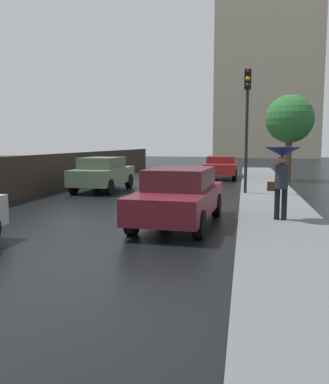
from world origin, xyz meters
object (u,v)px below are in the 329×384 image
object	(u,v)px
pedestrian_with_umbrella_near	(282,164)
car_maroon_behind_camera	(180,195)
car_red_near_kerb	(221,166)
car_green_mid_road	(103,173)
traffic_light	(247,109)
street_tree_far	(290,120)

from	to	relation	value
pedestrian_with_umbrella_near	car_maroon_behind_camera	bearing A→B (deg)	-160.10
car_maroon_behind_camera	pedestrian_with_umbrella_near	size ratio (longest dim) A/B	2.47
car_maroon_behind_camera	car_red_near_kerb	bearing A→B (deg)	92.21
car_green_mid_road	car_maroon_behind_camera	size ratio (longest dim) A/B	0.88
car_green_mid_road	car_maroon_behind_camera	xyz separation A→B (m)	(4.53, -6.76, -0.02)
car_red_near_kerb	car_green_mid_road	xyz separation A→B (m)	(-4.80, -7.38, 0.06)
car_green_mid_road	car_maroon_behind_camera	bearing A→B (deg)	125.31
car_red_near_kerb	traffic_light	size ratio (longest dim) A/B	0.86
car_green_mid_road	car_red_near_kerb	bearing A→B (deg)	-121.54
traffic_light	car_red_near_kerb	bearing A→B (deg)	99.90
car_green_mid_road	street_tree_far	xyz separation A→B (m)	(8.58, 6.63, 2.63)
car_red_near_kerb	car_maroon_behind_camera	bearing A→B (deg)	-91.29
pedestrian_with_umbrella_near	street_tree_far	xyz separation A→B (m)	(1.48, 13.01, 1.82)
street_tree_far	car_red_near_kerb	bearing A→B (deg)	168.69
car_maroon_behind_camera	pedestrian_with_umbrella_near	world-z (taller)	pedestrian_with_umbrella_near
car_green_mid_road	street_tree_far	world-z (taller)	street_tree_far
car_maroon_behind_camera	pedestrian_with_umbrella_near	xyz separation A→B (m)	(2.58, 0.38, 0.82)
traffic_light	pedestrian_with_umbrella_near	bearing A→B (deg)	-81.08
car_maroon_behind_camera	pedestrian_with_umbrella_near	distance (m)	2.73
car_red_near_kerb	traffic_light	bearing A→B (deg)	-80.28
car_green_mid_road	pedestrian_with_umbrella_near	xyz separation A→B (m)	(7.11, -6.38, 0.81)
street_tree_far	traffic_light	bearing A→B (deg)	-107.70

